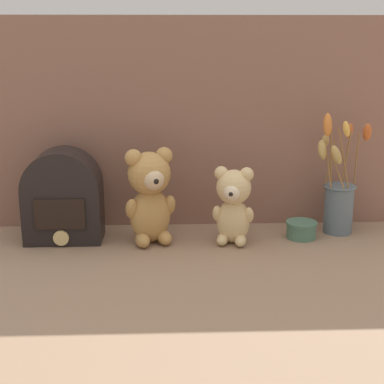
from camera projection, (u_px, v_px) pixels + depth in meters
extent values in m
plane|color=#8E7056|center=(192.00, 243.00, 1.59)|extent=(4.00, 4.00, 0.00)
cube|color=#845B4C|center=(190.00, 124.00, 1.68)|extent=(1.33, 0.02, 0.60)
ellipsoid|color=tan|center=(150.00, 215.00, 1.58)|extent=(0.13, 0.12, 0.15)
sphere|color=tan|center=(149.00, 173.00, 1.55)|extent=(0.12, 0.12, 0.12)
sphere|color=#D1B289|center=(154.00, 180.00, 1.52)|extent=(0.06, 0.06, 0.06)
sphere|color=black|center=(156.00, 181.00, 1.49)|extent=(0.02, 0.02, 0.02)
sphere|color=tan|center=(164.00, 156.00, 1.55)|extent=(0.05, 0.05, 0.05)
sphere|color=tan|center=(133.00, 158.00, 1.53)|extent=(0.05, 0.05, 0.05)
ellipsoid|color=tan|center=(169.00, 205.00, 1.59)|extent=(0.05, 0.06, 0.07)
ellipsoid|color=tan|center=(132.00, 209.00, 1.55)|extent=(0.05, 0.06, 0.07)
ellipsoid|color=tan|center=(165.00, 238.00, 1.58)|extent=(0.05, 0.07, 0.04)
ellipsoid|color=tan|center=(143.00, 240.00, 1.56)|extent=(0.05, 0.07, 0.04)
ellipsoid|color=#DBBC84|center=(233.00, 221.00, 1.58)|extent=(0.10, 0.09, 0.12)
sphere|color=#DBBC84|center=(234.00, 187.00, 1.56)|extent=(0.09, 0.09, 0.09)
sphere|color=beige|center=(232.00, 193.00, 1.53)|extent=(0.04, 0.04, 0.04)
sphere|color=black|center=(231.00, 194.00, 1.51)|extent=(0.01, 0.01, 0.01)
sphere|color=#DBBC84|center=(247.00, 174.00, 1.54)|extent=(0.04, 0.04, 0.04)
sphere|color=#DBBC84|center=(221.00, 173.00, 1.56)|extent=(0.04, 0.04, 0.04)
ellipsoid|color=#DBBC84|center=(249.00, 215.00, 1.56)|extent=(0.04, 0.05, 0.05)
ellipsoid|color=#DBBC84|center=(217.00, 213.00, 1.58)|extent=(0.04, 0.05, 0.05)
ellipsoid|color=#DBBC84|center=(241.00, 241.00, 1.57)|extent=(0.04, 0.05, 0.03)
ellipsoid|color=#DBBC84|center=(222.00, 240.00, 1.57)|extent=(0.04, 0.05, 0.03)
cylinder|color=slate|center=(339.00, 209.00, 1.66)|extent=(0.08, 0.08, 0.14)
torus|color=slate|center=(340.00, 186.00, 1.64)|extent=(0.09, 0.09, 0.01)
cylinder|color=olive|center=(346.00, 157.00, 1.64)|extent=(0.02, 0.02, 0.15)
ellipsoid|color=#C65B28|center=(350.00, 131.00, 1.63)|extent=(0.03, 0.03, 0.04)
cylinder|color=olive|center=(330.00, 163.00, 1.65)|extent=(0.03, 0.03, 0.12)
ellipsoid|color=tan|center=(325.00, 141.00, 1.64)|extent=(0.04, 0.04, 0.04)
cylinder|color=olive|center=(344.00, 158.00, 1.59)|extent=(0.04, 0.01, 0.17)
ellipsoid|color=gold|center=(346.00, 129.00, 1.55)|extent=(0.03, 0.02, 0.05)
cylinder|color=olive|center=(329.00, 168.00, 1.62)|extent=(0.01, 0.05, 0.10)
ellipsoid|color=tan|center=(322.00, 150.00, 1.60)|extent=(0.03, 0.05, 0.06)
cylinder|color=olive|center=(331.00, 155.00, 1.62)|extent=(0.01, 0.03, 0.17)
ellipsoid|color=orange|center=(328.00, 125.00, 1.60)|extent=(0.02, 0.03, 0.07)
cylinder|color=olive|center=(337.00, 171.00, 1.60)|extent=(0.04, 0.03, 0.10)
ellipsoid|color=tan|center=(336.00, 155.00, 1.57)|extent=(0.05, 0.04, 0.06)
cylinder|color=olive|center=(356.00, 159.00, 1.62)|extent=(0.01, 0.05, 0.15)
ellipsoid|color=#C65B28|center=(367.00, 132.00, 1.59)|extent=(0.03, 0.04, 0.06)
cube|color=black|center=(64.00, 214.00, 1.60)|extent=(0.21, 0.12, 0.15)
cylinder|color=black|center=(62.00, 187.00, 1.58)|extent=(0.21, 0.12, 0.21)
cube|color=black|center=(60.00, 214.00, 1.54)|extent=(0.13, 0.01, 0.08)
cylinder|color=#D6BC7A|center=(61.00, 238.00, 1.55)|extent=(0.04, 0.01, 0.04)
cylinder|color=#47705B|center=(301.00, 231.00, 1.63)|extent=(0.08, 0.08, 0.04)
cylinder|color=#47705B|center=(302.00, 223.00, 1.62)|extent=(0.09, 0.09, 0.01)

